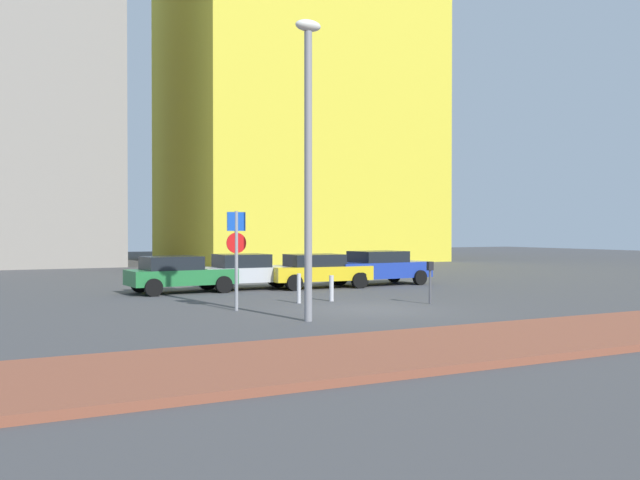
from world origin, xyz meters
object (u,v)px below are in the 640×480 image
at_px(parked_car_blue, 378,267).
at_px(parking_meter, 430,276).
at_px(traffic_bollard_near, 331,288).
at_px(parked_car_silver, 249,271).
at_px(parked_car_yellow, 317,270).
at_px(parked_car_green, 179,273).
at_px(street_lamp, 308,146).
at_px(parking_sign_post, 236,248).
at_px(traffic_bollard_mid, 299,288).

height_order(parked_car_blue, parking_meter, parked_car_blue).
bearing_deg(traffic_bollard_near, parked_car_silver, 98.58).
height_order(parked_car_yellow, parking_meter, parked_car_yellow).
distance_m(parked_car_green, parked_car_yellow, 5.66).
bearing_deg(parking_meter, parked_car_yellow, 94.02).
height_order(street_lamp, traffic_bollard_near, street_lamp).
distance_m(parked_car_silver, parking_sign_post, 7.27).
bearing_deg(parking_sign_post, traffic_bollard_mid, 21.94).
bearing_deg(parked_car_silver, parked_car_yellow, -13.14).
bearing_deg(parked_car_blue, parked_car_yellow, -176.99).
bearing_deg(traffic_bollard_near, parked_car_blue, 45.62).
distance_m(parking_sign_post, traffic_bollard_mid, 2.99).
bearing_deg(parking_meter, parked_car_green, 129.73).
xyz_separation_m(parked_car_green, parked_car_yellow, (5.65, -0.35, 0.00)).
distance_m(parking_sign_post, street_lamp, 4.12).
bearing_deg(parking_sign_post, street_lamp, -73.83).
distance_m(parked_car_blue, parking_meter, 7.63).
distance_m(parked_car_silver, parked_car_yellow, 2.82).
distance_m(parking_meter, street_lamp, 6.65).
height_order(parked_car_green, parked_car_silver, parked_car_silver).
relative_size(parked_car_blue, parking_meter, 3.44).
bearing_deg(parked_car_yellow, parking_meter, -85.98).
bearing_deg(traffic_bollard_mid, parking_meter, -29.90).
xyz_separation_m(parking_meter, street_lamp, (-5.24, -1.92, 3.63)).
bearing_deg(parked_car_yellow, street_lamp, -117.89).
bearing_deg(parking_sign_post, parked_car_silver, 66.50).
relative_size(parked_car_blue, street_lamp, 0.60).
bearing_deg(parked_car_green, traffic_bollard_mid, -64.68).
distance_m(parked_car_green, parked_car_blue, 8.66).
xyz_separation_m(parked_car_green, parked_car_silver, (2.90, 0.29, 0.00)).
relative_size(parking_sign_post, parking_meter, 2.15).
relative_size(parked_car_green, parked_car_blue, 0.86).
xyz_separation_m(parking_meter, traffic_bollard_mid, (-3.64, 2.09, -0.40)).
xyz_separation_m(parked_car_yellow, parking_meter, (0.49, -7.04, 0.14)).
relative_size(parked_car_green, traffic_bollard_near, 4.69).
xyz_separation_m(parked_car_green, street_lamp, (0.91, -9.31, 3.77)).
xyz_separation_m(parked_car_silver, street_lamp, (-1.99, -9.60, 3.77)).
height_order(parking_sign_post, traffic_bollard_near, parking_sign_post).
relative_size(parked_car_green, street_lamp, 0.52).
height_order(parking_sign_post, traffic_bollard_mid, parking_sign_post).
relative_size(parked_car_green, parking_meter, 2.98).
bearing_deg(parked_car_silver, traffic_bollard_near, -81.42).
bearing_deg(traffic_bollard_mid, traffic_bollard_near, 3.44).
xyz_separation_m(parked_car_yellow, parking_sign_post, (-5.62, -5.95, 1.10)).
xyz_separation_m(street_lamp, traffic_bollard_mid, (1.60, 4.01, -4.03)).
distance_m(street_lamp, traffic_bollard_mid, 5.90).
height_order(parked_car_green, parking_meter, parked_car_green).
relative_size(traffic_bollard_near, traffic_bollard_mid, 0.90).
bearing_deg(parked_car_blue, parking_sign_post, -144.70).
height_order(parked_car_green, parking_sign_post, parking_sign_post).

